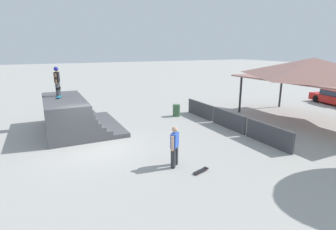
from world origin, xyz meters
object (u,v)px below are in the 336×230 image
Objects in this scene: skateboard_on_deck at (59,97)px; bystander_walking at (175,145)px; skateboard_on_ground at (201,171)px; parked_car_red at (336,98)px; trash_bin at (176,110)px; skater_on_deck at (57,79)px.

skateboard_on_deck reaches higher than bystander_walking.
parked_car_red reaches higher than skateboard_on_ground.
bystander_walking reaches higher than trash_bin.
parked_car_red is (-5.69, 17.58, 0.54)m from skateboard_on_ground.
bystander_walking is at bearing 41.15° from skater_on_deck.
skateboard_on_deck is at bearing 72.44° from bystander_walking.
skateboard_on_deck is 0.18× the size of parked_car_red.
skater_on_deck is 1.15m from skateboard_on_deck.
bystander_walking is at bearing -28.43° from trash_bin.
trash_bin is at bearing 106.29° from skateboard_on_deck.
trash_bin is (0.73, 7.71, -2.55)m from skater_on_deck.
bystander_walking is 2.18× the size of skateboard_on_ground.
trash_bin is (-8.27, 3.26, 0.37)m from skateboard_on_ground.
trash_bin is at bearing 17.07° from bystander_walking.
trash_bin is 0.18× the size of parked_car_red.
skater_on_deck is 2.06× the size of skateboard_on_deck.
skateboard_on_deck is 1.09× the size of skateboard_on_ground.
skater_on_deck is 2.24× the size of skateboard_on_ground.
skater_on_deck reaches higher than bystander_walking.
skateboard_on_deck is 0.50× the size of bystander_walking.
trash_bin is at bearing 50.99° from skateboard_on_ground.
skater_on_deck is at bearing -95.44° from trash_bin.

